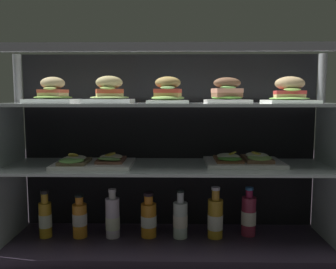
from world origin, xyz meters
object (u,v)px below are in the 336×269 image
at_px(plated_roll_sandwich_center, 169,93).
at_px(juice_bottle_front_second, 45,218).
at_px(plated_roll_sandwich_left_of_center, 227,94).
at_px(open_sandwich_tray_near_left_corner, 244,160).
at_px(juice_bottle_front_middle, 80,219).
at_px(juice_bottle_front_left_end, 149,218).
at_px(juice_bottle_front_fourth, 113,218).
at_px(plated_roll_sandwich_mid_right, 53,94).
at_px(juice_bottle_back_center, 249,215).
at_px(juice_bottle_near_post, 180,219).
at_px(juice_bottle_back_right, 215,218).
at_px(plated_roll_sandwich_far_right, 109,94).
at_px(plated_roll_sandwich_near_left_corner, 289,94).
at_px(open_sandwich_tray_center, 93,162).

xyz_separation_m(plated_roll_sandwich_center, juice_bottle_front_second, (-0.57, 0.07, -0.57)).
xyz_separation_m(plated_roll_sandwich_left_of_center, open_sandwich_tray_near_left_corner, (0.08, 0.00, -0.30)).
height_order(juice_bottle_front_middle, juice_bottle_front_left_end, juice_bottle_front_left_end).
height_order(juice_bottle_front_middle, juice_bottle_front_fourth, juice_bottle_front_fourth).
bearing_deg(juice_bottle_front_left_end, plated_roll_sandwich_mid_right, -177.96).
relative_size(juice_bottle_front_left_end, juice_bottle_back_center, 0.91).
distance_m(juice_bottle_near_post, juice_bottle_back_right, 0.16).
height_order(plated_roll_sandwich_far_right, juice_bottle_front_left_end, plated_roll_sandwich_far_right).
bearing_deg(juice_bottle_near_post, juice_bottle_front_middle, -179.82).
bearing_deg(juice_bottle_back_center, plated_roll_sandwich_mid_right, -177.41).
bearing_deg(juice_bottle_front_left_end, plated_roll_sandwich_far_right, -175.02).
xyz_separation_m(juice_bottle_front_second, juice_bottle_back_center, (0.94, 0.04, 0.01)).
height_order(plated_roll_sandwich_near_left_corner, open_sandwich_tray_center, plated_roll_sandwich_near_left_corner).
bearing_deg(juice_bottle_near_post, plated_roll_sandwich_center, -123.77).
distance_m(plated_roll_sandwich_far_right, plated_roll_sandwich_left_of_center, 0.52).
height_order(plated_roll_sandwich_center, open_sandwich_tray_near_left_corner, plated_roll_sandwich_center).
bearing_deg(open_sandwich_tray_center, juice_bottle_front_second, 169.23).
bearing_deg(open_sandwich_tray_near_left_corner, juice_bottle_front_middle, 179.51).
relative_size(plated_roll_sandwich_center, plated_roll_sandwich_near_left_corner, 0.85).
bearing_deg(plated_roll_sandwich_left_of_center, plated_roll_sandwich_center, -165.23).
bearing_deg(juice_bottle_back_center, juice_bottle_back_right, -169.39).
bearing_deg(juice_bottle_front_left_end, juice_bottle_front_middle, -178.27).
height_order(plated_roll_sandwich_far_right, juice_bottle_front_fourth, plated_roll_sandwich_far_right).
height_order(plated_roll_sandwich_far_right, plated_roll_sandwich_left_of_center, plated_roll_sandwich_far_right).
bearing_deg(plated_roll_sandwich_far_right, juice_bottle_front_fourth, 59.28).
distance_m(juice_bottle_front_fourth, juice_bottle_front_left_end, 0.17).
bearing_deg(plated_roll_sandwich_near_left_corner, plated_roll_sandwich_left_of_center, 172.50).
bearing_deg(juice_bottle_front_left_end, juice_bottle_back_center, 3.09).
distance_m(juice_bottle_front_second, juice_bottle_front_middle, 0.16).
xyz_separation_m(open_sandwich_tray_center, juice_bottle_front_left_end, (0.24, 0.06, -0.28)).
relative_size(plated_roll_sandwich_left_of_center, open_sandwich_tray_center, 0.55).
bearing_deg(open_sandwich_tray_center, juice_bottle_back_center, 6.82).
distance_m(plated_roll_sandwich_far_right, juice_bottle_back_center, 0.85).
height_order(plated_roll_sandwich_mid_right, plated_roll_sandwich_center, plated_roll_sandwich_mid_right).
bearing_deg(juice_bottle_front_second, plated_roll_sandwich_far_right, -0.25).
distance_m(juice_bottle_back_right, juice_bottle_back_center, 0.16).
height_order(plated_roll_sandwich_center, juice_bottle_front_second, plated_roll_sandwich_center).
distance_m(plated_roll_sandwich_center, juice_bottle_back_right, 0.61).
relative_size(open_sandwich_tray_near_left_corner, juice_bottle_near_post, 1.52).
xyz_separation_m(plated_roll_sandwich_center, open_sandwich_tray_near_left_corner, (0.34, 0.07, -0.30)).
distance_m(open_sandwich_tray_center, juice_bottle_front_middle, 0.29).
bearing_deg(open_sandwich_tray_near_left_corner, plated_roll_sandwich_mid_right, 179.93).
xyz_separation_m(plated_roll_sandwich_left_of_center, juice_bottle_back_center, (0.12, 0.05, -0.57)).
relative_size(juice_bottle_front_fourth, juice_bottle_back_right, 0.96).
height_order(plated_roll_sandwich_near_left_corner, juice_bottle_back_right, plated_roll_sandwich_near_left_corner).
xyz_separation_m(plated_roll_sandwich_mid_right, juice_bottle_front_left_end, (0.42, 0.01, -0.57)).
relative_size(plated_roll_sandwich_left_of_center, juice_bottle_near_post, 0.84).
relative_size(juice_bottle_front_second, juice_bottle_back_center, 0.96).
distance_m(plated_roll_sandwich_mid_right, plated_roll_sandwich_left_of_center, 0.77).
bearing_deg(juice_bottle_front_second, plated_roll_sandwich_center, -7.42).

